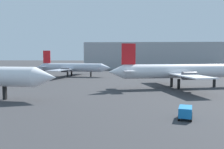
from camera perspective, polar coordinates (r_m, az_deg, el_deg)
airplane_distant at (r=51.75m, az=15.34°, el=0.74°), size 29.63×24.06×8.92m
airplane_far_right at (r=78.06m, az=-9.35°, el=1.62°), size 24.86×24.10×8.12m
baggage_cart at (r=27.02m, az=16.65°, el=-8.31°), size 1.92×2.66×1.30m
terminal_building at (r=122.81m, az=9.26°, el=4.28°), size 64.50×18.49×12.61m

